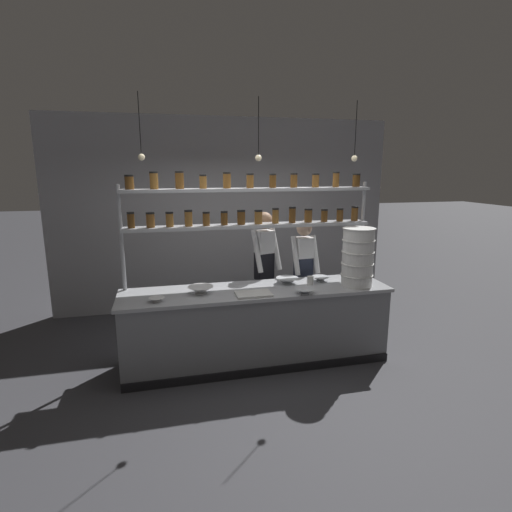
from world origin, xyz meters
name	(u,v)px	position (x,y,z in m)	size (l,w,h in m)	color
ground_plane	(257,361)	(0.00, 0.00, 0.00)	(40.00, 40.00, 0.00)	#3D3D42
back_wall	(226,215)	(0.00, 2.17, 1.56)	(5.57, 0.12, 3.11)	#939399
prep_counter	(257,326)	(0.00, 0.00, 0.46)	(3.17, 0.76, 0.92)	gray
spice_shelf_unit	(249,211)	(-0.01, 0.33, 1.81)	(3.05, 0.28, 2.28)	#ADAFB5
chef_left	(264,267)	(0.26, 0.64, 1.02)	(0.42, 0.35, 1.75)	black
chef_center	(303,271)	(0.81, 0.61, 0.93)	(0.38, 0.30, 1.63)	black
container_stack	(358,257)	(1.21, -0.14, 1.27)	(0.39, 0.39, 0.71)	white
cutting_board	(253,294)	(-0.09, -0.21, 0.93)	(0.40, 0.26, 0.02)	silver
prep_bowl_near_left	(287,281)	(0.42, 0.13, 0.96)	(0.28, 0.28, 0.08)	silver
prep_bowl_center_front	(305,291)	(0.49, -0.31, 0.95)	(0.23, 0.23, 0.06)	#B2B7BC
prep_bowl_center_back	(157,300)	(-1.14, -0.20, 0.94)	(0.17, 0.17, 0.05)	white
prep_bowl_near_right	(320,279)	(0.86, 0.13, 0.95)	(0.23, 0.23, 0.06)	#B2B7BC
prep_bowl_far_left	(201,290)	(-0.66, -0.01, 0.96)	(0.29, 0.29, 0.08)	white
serving_cup_front	(310,280)	(0.68, 0.03, 0.97)	(0.08, 0.08, 0.10)	silver
pendant_light_row	(256,155)	(-0.01, 0.00, 2.46)	(2.46, 0.07, 0.67)	black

